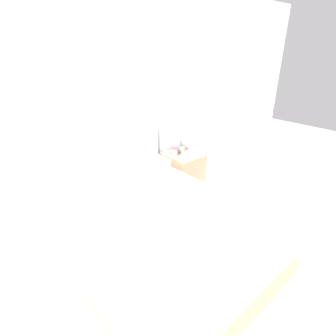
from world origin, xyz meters
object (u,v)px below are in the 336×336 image
object	(u,v)px
bed	(151,229)
nightstand	(183,172)
flower_vase	(175,145)
table_lamp	(181,136)

from	to	relation	value
bed	nightstand	distance (m)	1.32
flower_vase	bed	bearing A→B (deg)	-143.22
table_lamp	flower_vase	world-z (taller)	table_lamp
table_lamp	flower_vase	distance (m)	0.21
nightstand	flower_vase	xyz separation A→B (m)	(-0.14, 0.02, 0.44)
bed	table_lamp	bearing A→B (deg)	34.86
table_lamp	flower_vase	xyz separation A→B (m)	(-0.19, -0.08, -0.06)
nightstand	table_lamp	distance (m)	0.52
nightstand	flower_vase	size ratio (longest dim) A/B	2.30
nightstand	flower_vase	distance (m)	0.46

